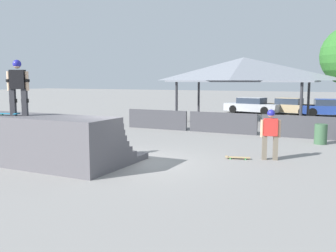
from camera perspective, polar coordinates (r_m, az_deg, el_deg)
The scene contains 12 objects.
ground_plane at distance 12.31m, azimuth -5.96°, elevation -5.68°, with size 160.00×160.00×0.00m, color gray.
quarter_pipe_ramp at distance 12.79m, azimuth -18.14°, elevation -2.34°, with size 5.27×3.25×1.57m.
skater_on_deck at distance 12.68m, azimuth -21.90°, elevation 5.99°, with size 0.73×0.48×1.75m.
skateboard_on_deck at distance 12.95m, azimuth -23.16°, elevation 1.74°, with size 0.85×0.32×0.09m.
bystander_walking at distance 13.07m, azimuth 15.35°, elevation -0.66°, with size 0.67×0.35×1.72m.
skateboard_on_ground at distance 13.10m, azimuth 10.44°, elevation -4.72°, with size 0.87×0.42×0.09m.
barrier_fence at distance 19.22m, azimuth 8.30°, elevation 0.47°, with size 11.06×0.12×1.05m.
pavilion_shelter at distance 24.39m, azimuth 11.42°, elevation 8.39°, with size 8.87×4.55×4.11m.
trash_bin at distance 17.07m, azimuth 22.25°, elevation -1.15°, with size 0.52×0.52×0.85m, color #385B3D.
parked_car_silver at distance 31.18m, azimuth 12.75°, elevation 3.02°, with size 4.68×2.55×1.27m.
parked_car_tan at distance 31.05m, azimuth 18.08°, elevation 2.83°, with size 4.25×2.38×1.27m.
parked_car_blue at distance 30.44m, azimuth 23.34°, elevation 2.52°, with size 4.33×2.39×1.27m.
Camera 1 is at (6.38, -10.17, 2.71)m, focal length 40.00 mm.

